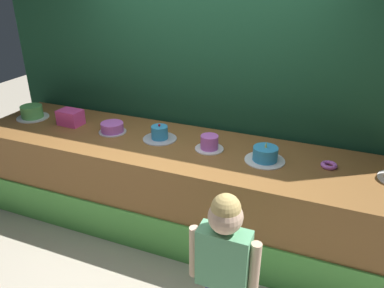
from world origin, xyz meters
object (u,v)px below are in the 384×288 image
object	(u,v)px
cake_left	(112,128)
cake_center_left	(160,134)
pink_box	(71,117)
cake_far_left	(32,112)
donut	(329,165)
cake_center_right	(209,143)
child_figure	(224,253)
cake_right	(265,155)

from	to	relation	value
cake_left	cake_center_left	bearing A→B (deg)	2.87
pink_box	cake_far_left	xyz separation A→B (m)	(-0.52, -0.00, -0.01)
donut	cake_center_right	bearing A→B (deg)	-176.91
child_figure	donut	size ratio (longest dim) A/B	8.99
child_figure	cake_center_right	xyz separation A→B (m)	(-0.52, 1.16, 0.17)
cake_right	cake_left	bearing A→B (deg)	178.67
cake_far_left	cake_right	size ratio (longest dim) A/B	0.99
cake_left	cake_center_right	world-z (taller)	cake_center_right
cake_center_left	pink_box	bearing A→B (deg)	-179.20
donut	cake_right	size ratio (longest dim) A/B	0.39
cake_right	cake_far_left	bearing A→B (deg)	179.04
pink_box	cake_center_left	bearing A→B (deg)	0.80
child_figure	donut	xyz separation A→B (m)	(0.53, 1.22, 0.13)
donut	cake_left	xyz separation A→B (m)	(-2.09, -0.05, 0.03)
child_figure	cake_right	world-z (taller)	child_figure
donut	cake_center_right	xyz separation A→B (m)	(-1.05, -0.06, 0.04)
pink_box	cake_right	bearing A→B (deg)	-1.32
cake_far_left	cake_left	world-z (taller)	cake_far_left
cake_center_right	cake_far_left	bearing A→B (deg)	179.75
cake_right	pink_box	bearing A→B (deg)	178.68
pink_box	donut	distance (m)	2.62
donut	cake_right	xyz separation A→B (m)	(-0.52, -0.09, 0.04)
child_figure	cake_center_right	world-z (taller)	child_figure
cake_left	cake_far_left	bearing A→B (deg)	179.61
child_figure	cake_left	size ratio (longest dim) A/B	4.38
child_figure	cake_center_right	size ratio (longest dim) A/B	4.59
pink_box	cake_far_left	world-z (taller)	pink_box
donut	cake_center_right	distance (m)	1.05
cake_center_left	child_figure	bearing A→B (deg)	-48.77
pink_box	cake_far_left	bearing A→B (deg)	-179.52
child_figure	donut	distance (m)	1.33
pink_box	cake_center_right	world-z (taller)	pink_box
cake_left	cake_center_right	size ratio (longest dim) A/B	1.05
child_figure	pink_box	xyz separation A→B (m)	(-2.09, 1.18, 0.19)
child_figure	cake_center_left	distance (m)	1.59
child_figure	donut	bearing A→B (deg)	66.67
cake_right	child_figure	bearing A→B (deg)	-90.14
cake_far_left	cake_center_left	world-z (taller)	cake_center_left
pink_box	donut	size ratio (longest dim) A/B	1.82
cake_center_left	donut	bearing A→B (deg)	1.03
donut	cake_right	bearing A→B (deg)	-170.13
cake_center_left	cake_center_right	world-z (taller)	cake_center_left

